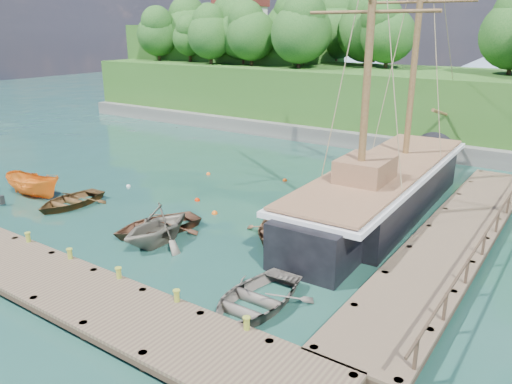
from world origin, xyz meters
TOP-DOWN VIEW (x-y plane):
  - ground at (0.00, 0.00)m, footprint 160.00×160.00m
  - dock_near at (2.00, -6.50)m, footprint 20.00×3.20m
  - dock_east at (11.50, 7.00)m, footprint 3.20×24.00m
  - bollard_0 at (-4.00, -5.10)m, footprint 0.26×0.26m
  - bollard_1 at (-1.00, -5.10)m, footprint 0.26×0.26m
  - bollard_2 at (2.00, -5.10)m, footprint 0.26×0.26m
  - bollard_3 at (5.00, -5.10)m, footprint 0.26×0.26m
  - bollard_4 at (8.00, -5.10)m, footprint 0.26×0.26m
  - rowboat_0 at (-8.00, -0.11)m, footprint 3.07×4.21m
  - rowboat_1 at (-0.11, -1.02)m, footprint 3.41×3.94m
  - rowboat_2 at (-1.16, -0.05)m, footprint 4.52×5.29m
  - rowboat_3 at (6.91, -3.14)m, footprint 3.35×4.69m
  - rowboat_4 at (4.42, 2.50)m, footprint 5.06×5.44m
  - motorboat_orange at (-11.15, -0.29)m, footprint 4.35×1.98m
  - cabin_boat_white at (7.00, 2.14)m, footprint 3.26×5.02m
  - schooner at (6.86, 9.52)m, footprint 5.21×26.14m
  - mooring_buoy_0 at (-8.01, 4.24)m, footprint 0.28×0.28m
  - mooring_buoy_1 at (-2.60, 4.69)m, footprint 0.31×0.31m
  - mooring_buoy_2 at (-0.38, 3.58)m, footprint 0.33×0.33m
  - mooring_buoy_3 at (4.27, 6.67)m, footprint 0.36×0.36m
  - mooring_buoy_4 at (-5.60, 9.33)m, footprint 0.29×0.29m
  - mooring_buoy_5 at (-0.43, 11.04)m, footprint 0.30×0.30m
  - headland at (-12.88, 31.36)m, footprint 51.00×19.31m

SIDE VIEW (x-z plane):
  - ground at x=0.00m, z-range 0.00..0.00m
  - bollard_0 at x=-4.00m, z-range -0.23..0.23m
  - bollard_1 at x=-1.00m, z-range -0.23..0.23m
  - bollard_2 at x=2.00m, z-range -0.23..0.23m
  - bollard_3 at x=5.00m, z-range -0.23..0.23m
  - bollard_4 at x=8.00m, z-range -0.23..0.23m
  - rowboat_0 at x=-8.00m, z-range -0.43..0.43m
  - rowboat_1 at x=-0.11m, z-range -1.03..1.03m
  - rowboat_2 at x=-1.16m, z-range -0.46..0.46m
  - rowboat_3 at x=6.91m, z-range -0.48..0.48m
  - rowboat_4 at x=4.42m, z-range -0.46..0.46m
  - motorboat_orange at x=-11.15m, z-range -0.81..0.81m
  - cabin_boat_white at x=7.00m, z-range -0.91..0.91m
  - mooring_buoy_0 at x=-8.01m, z-range -0.14..0.14m
  - mooring_buoy_1 at x=-2.60m, z-range -0.16..0.16m
  - mooring_buoy_2 at x=-0.38m, z-range -0.17..0.17m
  - mooring_buoy_3 at x=4.27m, z-range -0.18..0.18m
  - mooring_buoy_4 at x=-5.60m, z-range -0.15..0.15m
  - mooring_buoy_5 at x=-0.43m, z-range -0.15..0.15m
  - dock_near at x=2.00m, z-range -0.12..0.98m
  - dock_east at x=11.50m, z-range -0.12..0.98m
  - schooner at x=6.86m, z-range -8.41..10.51m
  - headland at x=-12.88m, z-range -0.91..11.99m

